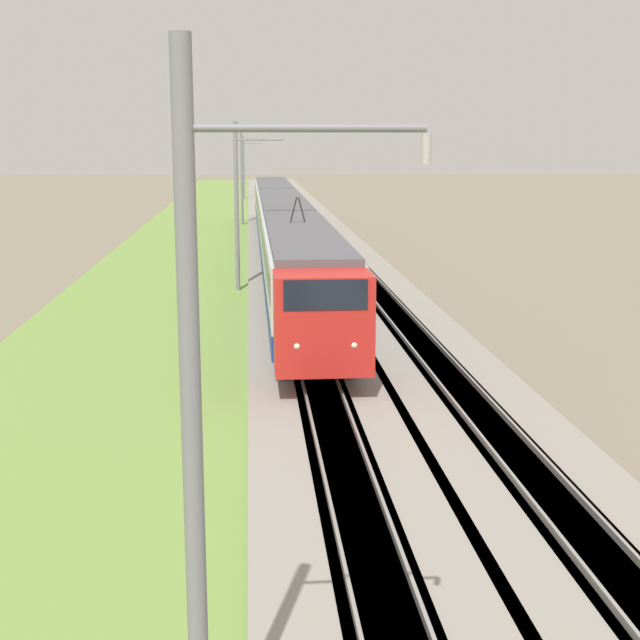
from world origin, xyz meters
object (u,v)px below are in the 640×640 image
Objects in this scene: passenger_train at (282,224)px; catenary_mast_near at (198,449)px; catenary_mast_mid at (238,205)px; catenary_mast_distant at (244,167)px; catenary_mast_far at (242,176)px.

catenary_mast_near reaches higher than passenger_train.
catenary_mast_distant is (72.29, -0.00, -0.21)m from catenary_mast_mid.
catenary_mast_mid is at bearing 180.00° from catenary_mast_distant.
catenary_mast_near is 36.14m from catenary_mast_mid.
catenary_mast_mid reaches higher than passenger_train.
passenger_train is 7.44× the size of catenary_mast_mid.
catenary_mast_distant is at bearing -0.01° from catenary_mast_far.
catenary_mast_mid is at bearing -13.29° from passenger_train.
catenary_mast_distant is (61.06, 2.65, 1.75)m from passenger_train.
catenary_mast_mid reaches higher than catenary_mast_distant.
catenary_mast_near is (-47.37, 2.65, 2.00)m from passenger_train.
catenary_mast_near reaches higher than catenary_mast_mid.
catenary_mast_far is (72.29, 0.00, 0.01)m from catenary_mast_near.
catenary_mast_mid is (-11.23, 2.65, 1.96)m from passenger_train.
catenary_mast_mid is 36.14m from catenary_mast_far.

